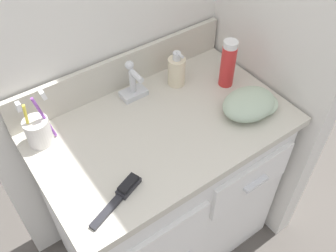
{
  "coord_description": "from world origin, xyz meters",
  "views": [
    {
      "loc": [
        -0.47,
        -0.69,
        1.61
      ],
      "look_at": [
        0.0,
        -0.03,
        0.76
      ],
      "focal_mm": 40.0,
      "sensor_mm": 36.0,
      "label": 1
    }
  ],
  "objects_px": {
    "toothbrush_cup": "(38,131)",
    "soap_dispenser": "(177,71)",
    "shaving_cream_can": "(228,64)",
    "hairbrush": "(122,193)",
    "hand_towel": "(252,104)"
  },
  "relations": [
    {
      "from": "toothbrush_cup",
      "to": "soap_dispenser",
      "type": "xyz_separation_m",
      "value": [
        0.51,
        -0.02,
        0.01
      ]
    },
    {
      "from": "hairbrush",
      "to": "hand_towel",
      "type": "distance_m",
      "value": 0.52
    },
    {
      "from": "soap_dispenser",
      "to": "hairbrush",
      "type": "height_order",
      "value": "soap_dispenser"
    },
    {
      "from": "toothbrush_cup",
      "to": "soap_dispenser",
      "type": "height_order",
      "value": "toothbrush_cup"
    },
    {
      "from": "toothbrush_cup",
      "to": "hairbrush",
      "type": "height_order",
      "value": "toothbrush_cup"
    },
    {
      "from": "hand_towel",
      "to": "shaving_cream_can",
      "type": "bearing_deg",
      "value": 79.94
    },
    {
      "from": "shaving_cream_can",
      "to": "hairbrush",
      "type": "relative_size",
      "value": 0.95
    },
    {
      "from": "toothbrush_cup",
      "to": "hand_towel",
      "type": "height_order",
      "value": "toothbrush_cup"
    },
    {
      "from": "soap_dispenser",
      "to": "shaving_cream_can",
      "type": "distance_m",
      "value": 0.18
    },
    {
      "from": "toothbrush_cup",
      "to": "soap_dispenser",
      "type": "bearing_deg",
      "value": -1.76
    },
    {
      "from": "toothbrush_cup",
      "to": "hairbrush",
      "type": "xyz_separation_m",
      "value": [
        0.1,
        -0.31,
        -0.04
      ]
    },
    {
      "from": "shaving_cream_can",
      "to": "soap_dispenser",
      "type": "bearing_deg",
      "value": 143.56
    },
    {
      "from": "shaving_cream_can",
      "to": "hand_towel",
      "type": "distance_m",
      "value": 0.17
    },
    {
      "from": "toothbrush_cup",
      "to": "shaving_cream_can",
      "type": "height_order",
      "value": "toothbrush_cup"
    },
    {
      "from": "soap_dispenser",
      "to": "hand_towel",
      "type": "height_order",
      "value": "soap_dispenser"
    }
  ]
}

